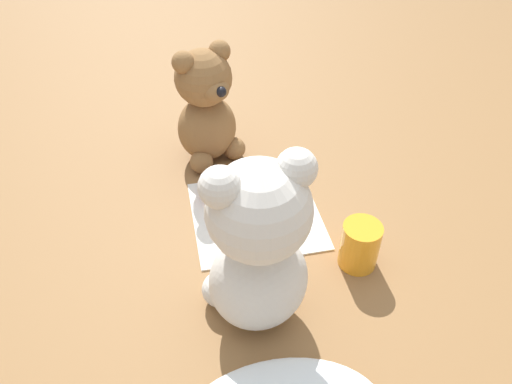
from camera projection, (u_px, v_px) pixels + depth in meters
name	position (u px, v px, depth m)	size (l,w,h in m)	color
ground_plane	(256.00, 216.00, 0.88)	(4.00, 4.00, 0.00)	olive
knitted_placemat	(256.00, 214.00, 0.88)	(0.22, 0.21, 0.01)	silver
teddy_bear_cream	(258.00, 247.00, 0.64)	(0.15, 0.16, 0.28)	silver
teddy_bear_tan	(206.00, 108.00, 0.94)	(0.15, 0.14, 0.24)	olive
cupcake_near_cream_bear	(258.00, 221.00, 0.83)	(0.05, 0.05, 0.07)	#993333
cupcake_near_tan_bear	(217.00, 185.00, 0.90)	(0.05, 0.05, 0.07)	#993333
juice_glass	(360.00, 245.00, 0.78)	(0.06, 0.06, 0.08)	orange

